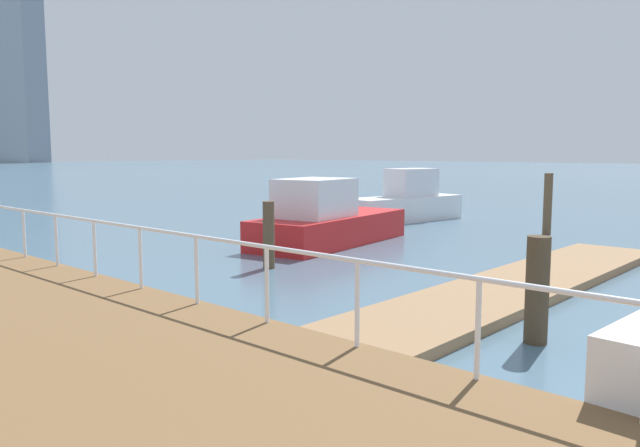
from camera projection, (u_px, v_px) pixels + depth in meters
ground_plane at (90, 245)px, 18.24m from camera, size 300.00×300.00×0.00m
floating_dock at (516, 287)px, 12.14m from camera, size 12.27×2.00×0.18m
boardwalk_railing at (267, 263)px, 8.38m from camera, size 0.06×28.50×1.08m
dock_piling_0 at (537, 290)px, 8.77m from camera, size 0.33×0.33×1.55m
dock_piling_2 at (548, 204)px, 20.41m from camera, size 0.28×0.28×2.04m
dock_piling_3 at (269, 235)px, 14.46m from camera, size 0.27×0.27×1.58m
moored_boat_0 at (326, 221)px, 18.25m from camera, size 6.01×2.93×1.97m
moored_boat_2 at (406, 202)px, 24.54m from camera, size 5.45×2.33×2.07m
skyline_tower_7 at (18, 27)px, 160.60m from camera, size 9.43×11.62×70.00m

